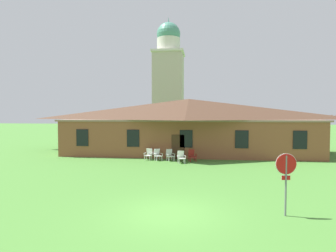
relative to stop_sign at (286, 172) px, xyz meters
name	(u,v)px	position (x,y,z in m)	size (l,w,h in m)	color
ground_plane	(169,214)	(-4.40, -0.28, -1.67)	(200.00, 200.00, 0.00)	#477F33
brick_building	(189,125)	(-4.40, 17.79, 1.10)	(24.14, 10.40, 5.44)	brown
dome_tower	(169,83)	(-8.48, 34.86, 7.44)	(5.18, 5.18, 19.87)	#BCB29E
stop_sign	(286,172)	(0.00, 0.00, 0.00)	(0.80, 0.15, 2.37)	slate
lawn_chair_by_porch	(149,154)	(-7.52, 12.05, -1.17)	(0.72, 0.76, 0.96)	silver
lawn_chair_near_door	(158,154)	(-6.73, 11.90, -1.17)	(0.84, 0.87, 0.96)	white
lawn_chair_left_end	(170,155)	(-5.70, 11.84, -1.17)	(0.83, 0.86, 0.96)	white
lawn_chair_middle	(181,157)	(-4.70, 10.86, -1.17)	(0.74, 0.79, 0.96)	silver
lawn_chair_right_end	(192,155)	(-3.87, 11.84, -1.17)	(0.77, 0.82, 0.96)	maroon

